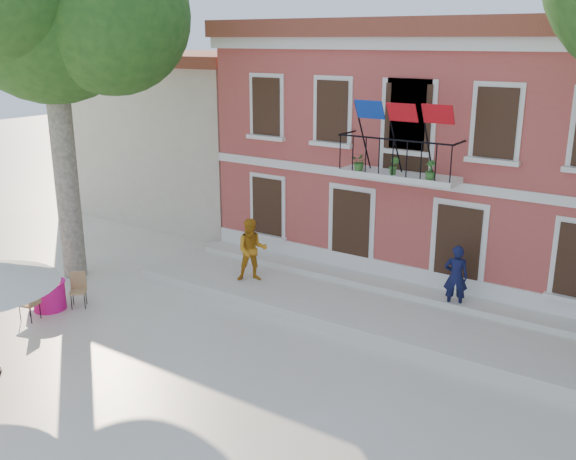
# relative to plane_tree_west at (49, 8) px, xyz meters

# --- Properties ---
(ground) EXTENTS (90.00, 90.00, 0.00)m
(ground) POSITION_rel_plane_tree_west_xyz_m (6.86, -1.79, -7.76)
(ground) COLOR beige
(ground) RESTS_ON ground
(main_building) EXTENTS (13.50, 9.59, 7.50)m
(main_building) POSITION_rel_plane_tree_west_xyz_m (8.86, 8.19, -3.97)
(main_building) COLOR #AF493F
(main_building) RESTS_ON ground
(neighbor_west) EXTENTS (9.40, 9.40, 6.40)m
(neighbor_west) POSITION_rel_plane_tree_west_xyz_m (-2.64, 9.21, -4.54)
(neighbor_west) COLOR beige
(neighbor_west) RESTS_ON ground
(terrace) EXTENTS (14.00, 3.40, 0.30)m
(terrace) POSITION_rel_plane_tree_west_xyz_m (8.86, 2.61, -7.61)
(terrace) COLOR silver
(terrace) RESTS_ON ground
(plane_tree_west) EXTENTS (5.36, 5.36, 10.52)m
(plane_tree_west) POSITION_rel_plane_tree_west_xyz_m (0.00, 0.00, 0.00)
(plane_tree_west) COLOR #A59E84
(plane_tree_west) RESTS_ON ground
(pedestrian_navy) EXTENTS (0.71, 0.59, 1.68)m
(pedestrian_navy) POSITION_rel_plane_tree_west_xyz_m (10.71, 3.49, -6.62)
(pedestrian_navy) COLOR #101335
(pedestrian_navy) RESTS_ON terrace
(pedestrian_orange) EXTENTS (1.12, 1.10, 1.82)m
(pedestrian_orange) POSITION_rel_plane_tree_west_xyz_m (5.23, 2.10, -6.55)
(pedestrian_orange) COLOR #C57B17
(pedestrian_orange) RESTS_ON terrace
(cafe_table_3) EXTENTS (1.81, 1.81, 0.95)m
(cafe_table_3) POSITION_rel_plane_tree_west_xyz_m (1.59, -2.06, -7.33)
(cafe_table_3) COLOR #F01676
(cafe_table_3) RESTS_ON ground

